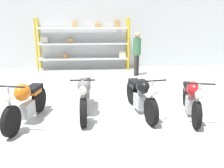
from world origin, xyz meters
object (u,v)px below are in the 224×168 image
motorcycle_black (141,95)px  motorcycle_orange (26,102)px  motorcycle_red (192,98)px  shelving_rack (84,43)px  motorcycle_grey (85,96)px  person_browsing (137,50)px

motorcycle_black → motorcycle_orange: bearing=-91.5°
motorcycle_black → motorcycle_red: 1.27m
shelving_rack → motorcycle_grey: 5.33m
motorcycle_black → person_browsing: person_browsing is taller
motorcycle_grey → person_browsing: size_ratio=1.17×
motorcycle_orange → motorcycle_grey: bearing=120.1°
shelving_rack → motorcycle_black: size_ratio=1.96×
motorcycle_black → shelving_rack: bearing=-172.0°
motorcycle_black → person_browsing: (0.53, 3.99, 0.56)m
motorcycle_orange → person_browsing: person_browsing is taller
shelving_rack → person_browsing: shelving_rack is taller
shelving_rack → motorcycle_black: (1.67, -5.31, -0.72)m
motorcycle_orange → motorcycle_red: (4.05, 0.14, -0.05)m
motorcycle_red → person_browsing: size_ratio=1.14×
shelving_rack → motorcycle_orange: 5.86m
motorcycle_orange → person_browsing: (3.34, 4.38, 0.53)m
person_browsing → motorcycle_orange: bearing=87.3°
motorcycle_black → motorcycle_grey: bearing=-100.9°
shelving_rack → person_browsing: (2.20, -1.32, -0.16)m
motorcycle_grey → motorcycle_black: 1.44m
motorcycle_red → person_browsing: (-0.71, 4.24, 0.57)m
motorcycle_grey → person_browsing: bearing=153.9°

